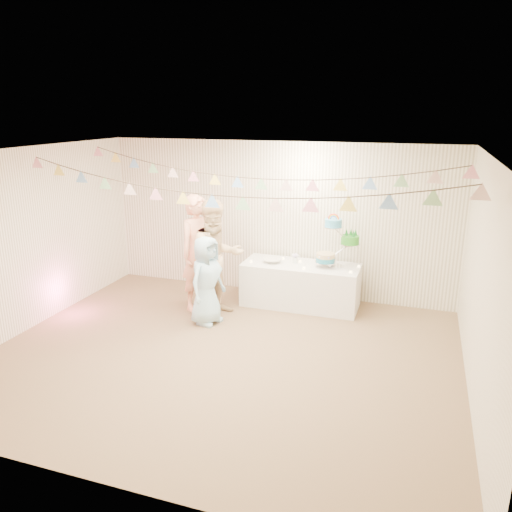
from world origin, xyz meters
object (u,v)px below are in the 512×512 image
(table, at_px, (300,285))
(person_child, at_px, (207,280))
(cake_stand, at_px, (337,239))
(person_adult_b, at_px, (217,259))
(person_adult_a, at_px, (199,253))

(table, distance_m, person_child, 1.64)
(cake_stand, xyz_separation_m, person_adult_b, (-1.70, -0.81, -0.24))
(table, distance_m, person_adult_b, 1.48)
(person_adult_a, bearing_deg, person_adult_b, -81.76)
(cake_stand, bearing_deg, person_child, -145.56)
(table, bearing_deg, person_adult_b, -146.62)
(cake_stand, xyz_separation_m, person_child, (-1.71, -1.17, -0.48))
(person_child, bearing_deg, table, -30.71)
(table, xyz_separation_m, cake_stand, (0.55, 0.05, 0.80))
(person_adult_a, distance_m, person_adult_b, 0.38)
(cake_stand, distance_m, person_adult_a, 2.17)
(table, relative_size, person_child, 1.39)
(table, xyz_separation_m, person_adult_a, (-1.50, -0.62, 0.57))
(person_adult_a, xyz_separation_m, person_child, (0.34, -0.50, -0.25))
(table, bearing_deg, person_adult_a, -157.56)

